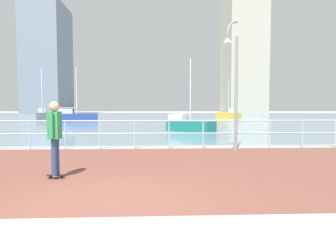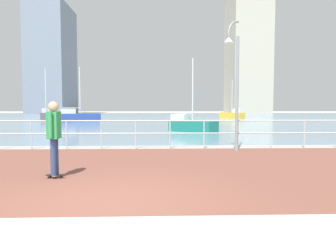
{
  "view_description": "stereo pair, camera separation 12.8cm",
  "coord_description": "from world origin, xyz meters",
  "px_view_note": "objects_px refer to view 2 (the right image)",
  "views": [
    {
      "loc": [
        0.78,
        -5.19,
        1.66
      ],
      "look_at": [
        1.22,
        4.17,
        1.1
      ],
      "focal_mm": 31.91,
      "sensor_mm": 36.0,
      "label": 1
    },
    {
      "loc": [
        0.91,
        -5.2,
        1.66
      ],
      "look_at": [
        1.22,
        4.17,
        1.1
      ],
      "focal_mm": 31.91,
      "sensor_mm": 36.0,
      "label": 2
    }
  ],
  "objects_px": {
    "skateboarder": "(54,132)",
    "sailboat_teal": "(79,117)",
    "sailboat_blue": "(233,115)",
    "sailboat_navy": "(46,115)",
    "lamppost": "(234,79)",
    "sailboat_yellow": "(191,125)"
  },
  "relations": [
    {
      "from": "sailboat_teal",
      "to": "sailboat_yellow",
      "type": "bearing_deg",
      "value": -52.4
    },
    {
      "from": "lamppost",
      "to": "skateboarder",
      "type": "relative_size",
      "value": 2.76
    },
    {
      "from": "sailboat_teal",
      "to": "sailboat_yellow",
      "type": "relative_size",
      "value": 1.28
    },
    {
      "from": "sailboat_yellow",
      "to": "sailboat_blue",
      "type": "bearing_deg",
      "value": 70.28
    },
    {
      "from": "skateboarder",
      "to": "sailboat_navy",
      "type": "height_order",
      "value": "sailboat_navy"
    },
    {
      "from": "skateboarder",
      "to": "sailboat_navy",
      "type": "distance_m",
      "value": 36.15
    },
    {
      "from": "sailboat_yellow",
      "to": "sailboat_blue",
      "type": "relative_size",
      "value": 0.82
    },
    {
      "from": "sailboat_teal",
      "to": "sailboat_blue",
      "type": "height_order",
      "value": "sailboat_teal"
    },
    {
      "from": "lamppost",
      "to": "skateboarder",
      "type": "xyz_separation_m",
      "value": [
        -5.39,
        -4.37,
        -1.67
      ]
    },
    {
      "from": "skateboarder",
      "to": "sailboat_teal",
      "type": "height_order",
      "value": "sailboat_teal"
    },
    {
      "from": "skateboarder",
      "to": "sailboat_teal",
      "type": "xyz_separation_m",
      "value": [
        -7.12,
        29.34,
        -0.47
      ]
    },
    {
      "from": "sailboat_teal",
      "to": "sailboat_blue",
      "type": "bearing_deg",
      "value": 29.36
    },
    {
      "from": "skateboarder",
      "to": "sailboat_teal",
      "type": "bearing_deg",
      "value": 103.64
    },
    {
      "from": "sailboat_blue",
      "to": "sailboat_navy",
      "type": "bearing_deg",
      "value": -164.14
    },
    {
      "from": "skateboarder",
      "to": "sailboat_blue",
      "type": "xyz_separation_m",
      "value": [
        14.73,
        41.64,
        -0.51
      ]
    },
    {
      "from": "sailboat_blue",
      "to": "sailboat_navy",
      "type": "relative_size",
      "value": 0.89
    },
    {
      "from": "sailboat_navy",
      "to": "lamppost",
      "type": "bearing_deg",
      "value": -58.48
    },
    {
      "from": "sailboat_yellow",
      "to": "skateboarder",
      "type": "bearing_deg",
      "value": -109.02
    },
    {
      "from": "sailboat_blue",
      "to": "sailboat_navy",
      "type": "xyz_separation_m",
      "value": [
        -27.42,
        -7.79,
        0.07
      ]
    },
    {
      "from": "sailboat_navy",
      "to": "sailboat_teal",
      "type": "bearing_deg",
      "value": -39.01
    },
    {
      "from": "lamppost",
      "to": "sailboat_yellow",
      "type": "height_order",
      "value": "sailboat_yellow"
    },
    {
      "from": "lamppost",
      "to": "skateboarder",
      "type": "height_order",
      "value": "lamppost"
    }
  ]
}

